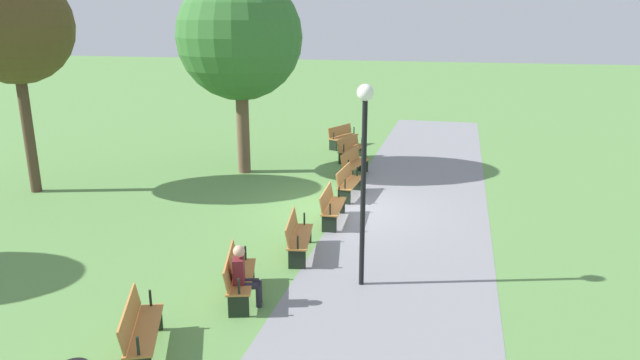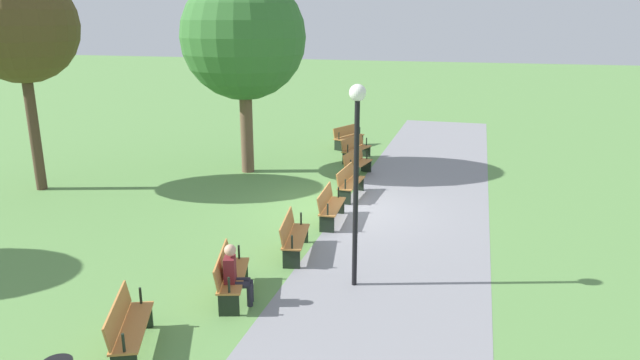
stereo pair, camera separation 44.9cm
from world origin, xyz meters
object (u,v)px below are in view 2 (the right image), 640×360
Objects in this scene: bench_0 at (348,136)px; lamp_post at (357,149)px; person_seated at (235,273)px; bench_2 at (357,163)px; tree_0 at (19,27)px; tree_2 at (243,38)px; bench_4 at (330,205)px; bench_7 at (128,326)px; bench_6 at (230,274)px; bench_1 at (355,148)px; bench_3 at (349,182)px; bench_5 at (293,235)px.

lamp_post is (12.46, 2.98, 2.34)m from bench_0.
lamp_post reaches higher than person_seated.
tree_0 reaches higher than bench_2.
tree_2 is 9.61m from lamp_post.
tree_0 is at bearing -96.38° from bench_4.
bench_7 is 0.41× the size of lamp_post.
bench_6 is at bearing 136.90° from bench_7.
bench_2 is at bearing 160.07° from bench_6.
bench_1 is 1.39× the size of person_seated.
bench_2 is (4.43, 1.31, 0.00)m from bench_0.
bench_2 is 1.02× the size of bench_3.
bench_0 is 9.19m from bench_4.
bench_3 is 0.40× the size of lamp_post.
tree_2 reaches higher than bench_1.
bench_1 is at bearing -176.72° from bench_4.
bench_7 is at bearing 47.78° from tree_0.
bench_1 is 1.01× the size of bench_2.
bench_6 is 1.39× the size of person_seated.
bench_4 is (9.05, 1.58, 0.00)m from bench_0.
tree_2 is at bearing -35.15° from bench_1.
bench_7 is 1.38× the size of person_seated.
tree_0 is (-2.81, -9.30, 4.51)m from bench_5.
bench_0 is 1.00× the size of bench_7.
lamp_post is (1.11, 1.66, 2.34)m from bench_5.
bench_0 is 13.03m from lamp_post.
bench_2 is at bearing 95.20° from tree_2.
bench_7 is at bearing 13.32° from bench_1.
tree_0 is at bearing -137.17° from person_seated.
bench_4 is 4.37m from lamp_post.
bench_3 is 2.32m from bench_4.
tree_2 is at bearing 169.63° from bench_7.
bench_5 is at bearing 0.02° from bench_3.
tree_0 is at bearing -75.98° from bench_3.
tree_0 reaches higher than bench_3.
tree_2 is (4.78, -2.52, 4.12)m from bench_0.
person_seated is 0.18× the size of tree_0.
bench_4 is 7.21m from tree_2.
bench_1 is at bearing 125.96° from tree_0.
bench_7 is at bearing -16.54° from bench_4.
tree_0 is (-5.07, -8.77, 4.51)m from bench_6.
tree_2 reaches higher than person_seated.
tree_2 is at bearing 124.52° from tree_0.
bench_2 is 11.43m from bench_7.
person_seated reaches higher than bench_4.
bench_7 is at bearing 3.37° from bench_2.
bench_2 is 11.12m from tree_0.
bench_7 is 11.69m from tree_0.
bench_6 is 3.40m from lamp_post.
tree_2 is at bearing -4.52° from bench_0.
bench_3 is 7.14m from person_seated.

